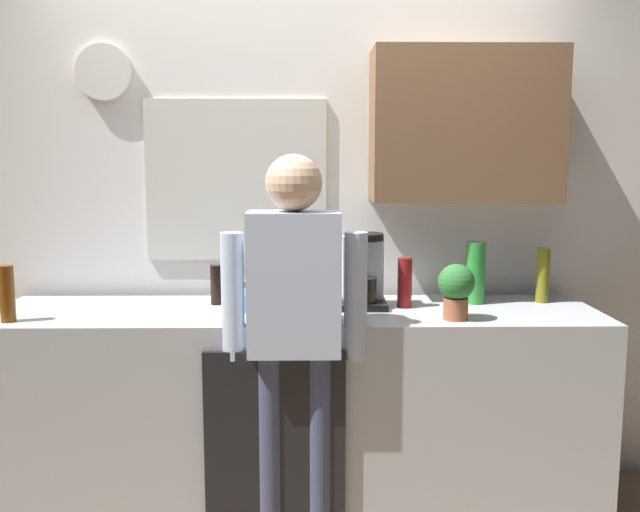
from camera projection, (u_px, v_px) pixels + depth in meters
name	position (u px, v px, depth m)	size (l,w,h in m)	color
kitchen_counter	(296.00, 412.00, 3.09)	(2.62, 0.64, 0.93)	#B2B7BC
dishwasher_panel	(275.00, 453.00, 2.77)	(0.56, 0.02, 0.84)	black
back_wall_assembly	(318.00, 204.00, 3.36)	(4.22, 0.42, 2.60)	white
coffee_maker	(363.00, 274.00, 3.08)	(0.20, 0.20, 0.33)	black
bottle_red_vinegar	(405.00, 283.00, 3.07)	(0.06, 0.06, 0.22)	maroon
bottle_clear_soda	(475.00, 273.00, 3.15)	(0.09, 0.09, 0.28)	#2D8C33
bottle_amber_beer	(7.00, 294.00, 2.79)	(0.06, 0.06, 0.23)	brown
bottle_green_wine	(290.00, 284.00, 2.82)	(0.07, 0.07, 0.30)	#195923
bottle_olive_oil	(543.00, 275.00, 3.17)	(0.06, 0.06, 0.25)	olive
bottle_dark_sauce	(217.00, 285.00, 3.13)	(0.06, 0.06, 0.18)	black
cup_terracotta_mug	(239.00, 291.00, 3.21)	(0.08, 0.08, 0.09)	#B26647
mixing_bowl	(260.00, 300.00, 3.03)	(0.22, 0.22, 0.08)	#4C72A5
potted_plant	(456.00, 288.00, 2.83)	(0.15, 0.15, 0.23)	#9E5638
person_at_sink	(294.00, 322.00, 2.73)	(0.57, 0.22, 1.60)	#3F4766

